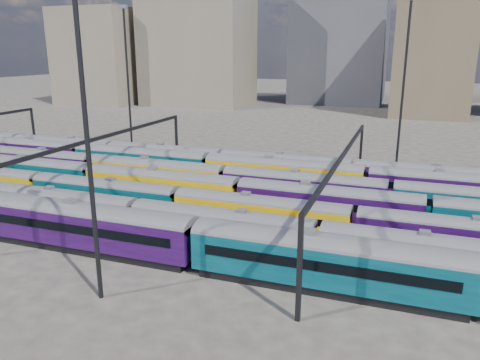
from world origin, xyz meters
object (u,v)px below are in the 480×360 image
(rake_0, at_px, (87,222))
(rake_2, at_px, (105,192))
(mast_2, at_px, (85,116))
(rake_1, at_px, (136,213))

(rake_0, height_order, rake_2, rake_0)
(rake_0, xyz_separation_m, mast_2, (6.37, -7.00, 11.08))
(rake_2, xyz_separation_m, mast_2, (11.55, -17.00, 11.52))
(rake_0, distance_m, rake_1, 5.46)
(rake_1, bearing_deg, rake_0, -113.09)
(rake_1, height_order, rake_2, rake_2)
(rake_2, bearing_deg, rake_1, -34.39)
(rake_1, xyz_separation_m, rake_2, (-7.30, 5.00, 0.05))
(rake_0, distance_m, mast_2, 14.57)
(rake_1, relative_size, rake_2, 1.18)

